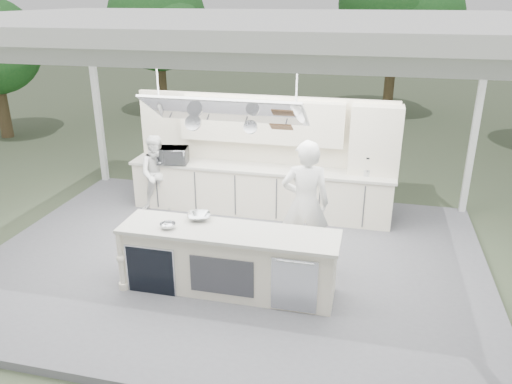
% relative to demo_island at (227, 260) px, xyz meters
% --- Properties ---
extents(ground, '(90.00, 90.00, 0.00)m').
position_rel_demo_island_xyz_m(ground, '(-0.18, 0.91, -0.60)').
color(ground, '#3D4831').
rests_on(ground, ground).
extents(stage_deck, '(8.00, 6.00, 0.12)m').
position_rel_demo_island_xyz_m(stage_deck, '(-0.18, 0.91, -0.54)').
color(stage_deck, '#5E5E63').
rests_on(stage_deck, ground).
extents(tent, '(8.20, 6.20, 3.86)m').
position_rel_demo_island_xyz_m(tent, '(-0.18, 0.90, 3.11)').
color(tent, white).
rests_on(tent, ground).
extents(demo_island, '(3.10, 0.79, 0.95)m').
position_rel_demo_island_xyz_m(demo_island, '(0.00, 0.00, 0.00)').
color(demo_island, '#EBE7C8').
rests_on(demo_island, stage_deck).
extents(back_counter, '(5.08, 0.72, 0.95)m').
position_rel_demo_island_xyz_m(back_counter, '(-0.18, 2.81, 0.00)').
color(back_counter, '#EBE7C8').
rests_on(back_counter, stage_deck).
extents(back_wall_unit, '(5.05, 0.48, 2.25)m').
position_rel_demo_island_xyz_m(back_wall_unit, '(0.27, 3.03, 0.98)').
color(back_wall_unit, '#EBE7C8').
rests_on(back_wall_unit, stage_deck).
extents(tree_cluster, '(19.55, 9.40, 5.85)m').
position_rel_demo_island_xyz_m(tree_cluster, '(-0.34, 10.68, 2.69)').
color(tree_cluster, brown).
rests_on(tree_cluster, ground).
extents(head_chef, '(0.80, 0.59, 2.02)m').
position_rel_demo_island_xyz_m(head_chef, '(0.95, 1.05, 0.54)').
color(head_chef, white).
rests_on(head_chef, stage_deck).
extents(sous_chef, '(0.90, 0.81, 1.52)m').
position_rel_demo_island_xyz_m(sous_chef, '(-2.12, 2.46, 0.29)').
color(sous_chef, white).
rests_on(sous_chef, stage_deck).
extents(toaster_oven, '(0.64, 0.49, 0.32)m').
position_rel_demo_island_xyz_m(toaster_oven, '(-1.86, 2.61, 0.63)').
color(toaster_oven, '#B6B9BD').
rests_on(toaster_oven, back_counter).
extents(bowl_large, '(0.43, 0.43, 0.08)m').
position_rel_demo_island_xyz_m(bowl_large, '(-0.49, 0.26, 0.52)').
color(bowl_large, silver).
rests_on(bowl_large, demo_island).
extents(bowl_small, '(0.30, 0.30, 0.07)m').
position_rel_demo_island_xyz_m(bowl_small, '(-0.82, -0.12, 0.51)').
color(bowl_small, silver).
rests_on(bowl_small, demo_island).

